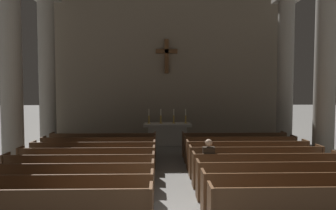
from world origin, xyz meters
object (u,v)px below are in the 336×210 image
Objects in this scene: pew_left_row_4 at (80,171)px; lone_worshipper at (208,162)px; pew_left_row_7 at (99,150)px; column_right_second at (325,71)px; pew_left_row_2 at (58,194)px; candlestick_inner_left at (161,119)px; candlestick_outer_left at (149,119)px; column_right_third at (285,74)px; pew_right_row_4 at (266,169)px; candlestick_inner_right at (174,119)px; pew_left_row_5 at (88,162)px; column_left_second at (11,70)px; pew_left_row_6 at (94,155)px; pew_right_row_5 at (255,161)px; pew_right_row_8 at (234,144)px; pew_left_row_3 at (70,181)px; pew_right_row_2 at (295,192)px; pew_right_row_3 at (279,179)px; pew_right_row_7 at (240,149)px; pew_right_row_1 at (316,209)px; column_left_third at (47,74)px; pew_right_row_6 at (247,154)px; pew_left_row_8 at (104,145)px; candlestick_outer_right at (186,119)px.

pew_left_row_4 is 3.48m from lone_worshipper.
column_right_second is (7.94, -0.30, 2.80)m from pew_left_row_7.
pew_left_row_2 is 6.02× the size of candlestick_inner_left.
candlestick_outer_left is at bearing 64.13° from pew_left_row_7.
pew_right_row_4 is at bearing -115.12° from column_right_third.
column_right_second is 6.67m from candlestick_inner_right.
candlestick_inner_right is at bearing 62.24° from pew_left_row_5.
column_left_second is 10.08× the size of candlestick_outer_left.
pew_left_row_6 is 0.60× the size of column_right_third.
column_right_third reaches higher than candlestick_outer_left.
pew_left_row_2 is 11.67m from column_right_third.
column_right_third is (2.89, 5.21, 2.80)m from pew_right_row_5.
pew_right_row_8 is (0.00, 2.87, 0.00)m from pew_right_row_5.
pew_left_row_3 is 1.00× the size of pew_right_row_8.
pew_left_row_6 is 1.00× the size of pew_right_row_2.
pew_left_row_2 is 7.65m from pew_right_row_8.
pew_left_row_6 is at bearing 150.37° from pew_right_row_3.
pew_left_row_2 is at bearing -101.49° from candlestick_outer_left.
column_right_third reaches higher than lone_worshipper.
pew_right_row_7 is 4.04m from column_right_second.
pew_left_row_7 is at bearing 90.00° from pew_left_row_5.
pew_left_row_6 is at bearing 142.83° from pew_right_row_2.
candlestick_inner_left reaches higher than pew_left_row_7.
pew_right_row_1 is 1.00× the size of pew_right_row_3.
pew_left_row_3 is at bearing -90.00° from pew_left_row_5.
column_left_second reaches higher than candlestick_outer_left.
pew_right_row_8 is 6.02× the size of candlestick_outer_left.
pew_right_row_3 is at bearing -129.36° from column_right_second.
pew_right_row_4 is (0.00, 2.87, 0.00)m from pew_right_row_1.
pew_right_row_5 is 0.60× the size of column_left_third.
pew_right_row_5 is 9.90m from column_left_third.
pew_right_row_7 is 3.25m from lone_worshipper.
pew_left_row_4 is 5.40m from pew_right_row_6.
pew_left_row_8 is at bearing 136.53° from pew_right_row_3.
pew_left_row_4 is at bearing -142.83° from pew_right_row_8.
pew_right_row_3 and pew_right_row_5 have the same top height.
pew_right_row_8 is 6.02× the size of candlestick_inner_left.
pew_left_row_3 is 1.00× the size of pew_right_row_6.
candlestick_outer_right is at bearing 178.04° from column_right_third.
pew_right_row_2 is at bearing -29.63° from pew_left_row_5.
candlestick_inner_right is at bearing 41.46° from pew_left_row_8.
pew_right_row_2 is 9.03m from column_right_third.
pew_left_row_7 is 6.02× the size of candlestick_outer_left.
pew_left_row_4 is 5.81m from pew_right_row_1.
column_right_second is at bearing 29.12° from pew_right_row_5.
column_left_third reaches higher than candlestick_outer_right.
pew_left_row_3 is 7.51m from candlestick_outer_left.
pew_left_row_4 and pew_right_row_6 have the same top height.
column_right_third is (2.89, 2.34, 2.80)m from pew_right_row_8.
column_left_second is 11.41m from column_right_third.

